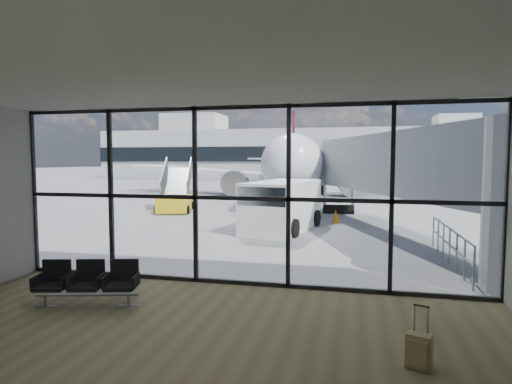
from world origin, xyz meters
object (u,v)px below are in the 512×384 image
at_px(airliner, 293,163).
at_px(mobile_stairs, 175,201).
at_px(suitcase, 419,351).
at_px(belt_loader, 261,199).
at_px(seating_row, 88,280).
at_px(service_van, 281,205).

height_order(airliner, mobile_stairs, airliner).
bearing_deg(suitcase, belt_loader, 130.17).
bearing_deg(mobile_stairs, airliner, 57.34).
bearing_deg(airliner, belt_loader, -98.76).
xyz_separation_m(seating_row, belt_loader, (-0.16, 18.41, 0.08)).
relative_size(suitcase, airliner, 0.03).
bearing_deg(belt_loader, airliner, 74.36).
distance_m(service_van, belt_loader, 8.21).
distance_m(belt_loader, mobile_stairs, 5.37).
xyz_separation_m(service_van, belt_loader, (-2.64, 7.76, -0.51)).
distance_m(suitcase, belt_loader, 21.00).
distance_m(service_van, mobile_stairs, 9.21).
distance_m(airliner, belt_loader, 13.18).
height_order(service_van, mobile_stairs, mobile_stairs).
height_order(seating_row, service_van, service_van).
bearing_deg(airliner, suitcase, -86.54).
xyz_separation_m(suitcase, mobile_stairs, (-11.58, 17.51, 0.34)).
height_order(airliner, service_van, airliner).
distance_m(airliner, mobile_stairs, 16.31).
bearing_deg(mobile_stairs, belt_loader, 11.69).
relative_size(service_van, mobile_stairs, 1.33).
bearing_deg(seating_row, belt_loader, 76.43).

